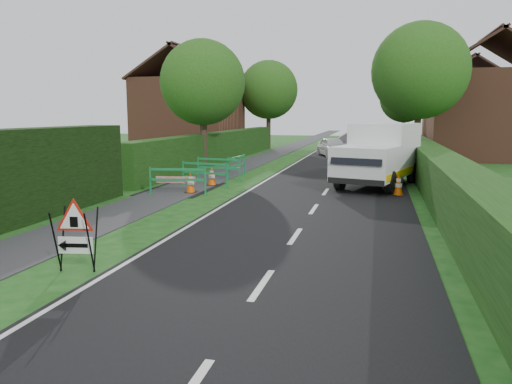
{
  "coord_description": "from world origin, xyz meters",
  "views": [
    {
      "loc": [
        4.33,
        -6.92,
        2.9
      ],
      "look_at": [
        1.67,
        3.99,
        1.13
      ],
      "focal_mm": 35.0,
      "sensor_mm": 36.0,
      "label": 1
    }
  ],
  "objects": [
    {
      "name": "ground",
      "position": [
        0.0,
        0.0,
        0.0
      ],
      "size": [
        120.0,
        120.0,
        0.0
      ],
      "primitive_type": "plane",
      "color": "#154614",
      "rests_on": "ground"
    },
    {
      "name": "road_surface",
      "position": [
        2.5,
        35.0,
        0.0
      ],
      "size": [
        6.0,
        90.0,
        0.02
      ],
      "primitive_type": "cube",
      "color": "black",
      "rests_on": "ground"
    },
    {
      "name": "footpath",
      "position": [
        -3.0,
        35.0,
        0.01
      ],
      "size": [
        2.0,
        90.0,
        0.02
      ],
      "primitive_type": "cube",
      "color": "#2D2D30",
      "rests_on": "ground"
    },
    {
      "name": "hedge_west_far",
      "position": [
        -5.0,
        22.0,
        0.0
      ],
      "size": [
        1.0,
        24.0,
        1.8
      ],
      "primitive_type": "cube",
      "color": "#14380F",
      "rests_on": "ground"
    },
    {
      "name": "hedge_east",
      "position": [
        6.5,
        16.0,
        0.0
      ],
      "size": [
        1.2,
        50.0,
        1.5
      ],
      "primitive_type": "cube",
      "color": "#14380F",
      "rests_on": "ground"
    },
    {
      "name": "house_west",
      "position": [
        -10.0,
        30.0,
        2.9
      ],
      "size": [
        7.5,
        7.4,
        7.88
      ],
      "color": "brown",
      "rests_on": "ground"
    },
    {
      "name": "house_east_a",
      "position": [
        11.0,
        28.0,
        2.9
      ],
      "size": [
        7.5,
        7.4,
        7.88
      ],
      "color": "brown",
      "rests_on": "ground"
    },
    {
      "name": "house_east_b",
      "position": [
        12.0,
        42.0,
        2.9
      ],
      "size": [
        7.5,
        7.4,
        7.88
      ],
      "color": "brown",
      "rests_on": "ground"
    },
    {
      "name": "tree_nw",
      "position": [
        -4.6,
        18.0,
        4.48
      ],
      "size": [
        4.4,
        4.4,
        6.7
      ],
      "color": "#2D2116",
      "rests_on": "ground"
    },
    {
      "name": "tree_ne",
      "position": [
        6.4,
        22.0,
        5.17
      ],
      "size": [
        5.2,
        5.2,
        7.79
      ],
      "color": "#2D2116",
      "rests_on": "ground"
    },
    {
      "name": "tree_fw",
      "position": [
        -4.6,
        34.0,
        4.83
      ],
      "size": [
        4.8,
        4.8,
        7.24
      ],
      "color": "#2D2116",
      "rests_on": "ground"
    },
    {
      "name": "tree_fe",
      "position": [
        6.4,
        38.0,
        4.22
      ],
      "size": [
        4.2,
        4.2,
        6.33
      ],
      "color": "#2D2116",
      "rests_on": "ground"
    },
    {
      "name": "triangle_sign",
      "position": [
        -1.0,
        0.87,
        0.81
      ],
      "size": [
        0.92,
        0.92,
        1.17
      ],
      "rotation": [
        0.0,
        0.0,
        0.17
      ],
      "color": "black",
      "rests_on": "ground"
    },
    {
      "name": "works_van",
      "position": [
        4.42,
        13.73,
        1.32
      ],
      "size": [
        3.54,
        5.83,
        2.5
      ],
      "rotation": [
        0.0,
        0.0,
        -0.28
      ],
      "color": "silver",
      "rests_on": "ground"
    },
    {
      "name": "traffic_cone_0",
      "position": [
        5.09,
        11.3,
        0.39
      ],
      "size": [
        0.38,
        0.38,
        0.79
      ],
      "color": "black",
      "rests_on": "ground"
    },
    {
      "name": "traffic_cone_1",
      "position": [
        4.74,
        12.76,
        0.39
      ],
      "size": [
        0.38,
        0.38,
        0.79
      ],
      "color": "black",
      "rests_on": "ground"
    },
    {
      "name": "traffic_cone_2",
      "position": [
        5.25,
        16.19,
        0.39
      ],
      "size": [
        0.38,
        0.38,
        0.79
      ],
      "color": "black",
      "rests_on": "ground"
    },
    {
      "name": "traffic_cone_3",
      "position": [
        -2.32,
        10.14,
        0.39
      ],
      "size": [
        0.38,
        0.38,
        0.79
      ],
      "color": "black",
      "rests_on": "ground"
    },
    {
      "name": "traffic_cone_4",
      "position": [
        -2.18,
        12.15,
        0.39
      ],
      "size": [
        0.38,
        0.38,
        0.79
      ],
      "color": "black",
      "rests_on": "ground"
    },
    {
      "name": "ped_barrier_0",
      "position": [
        -2.62,
        9.66,
        0.63
      ],
      "size": [
        2.09,
        0.7,
        1.0
      ],
      "rotation": [
        0.0,
        0.0,
        0.17
      ],
      "color": "#177E3F",
      "rests_on": "ground"
    },
    {
      "name": "ped_barrier_1",
      "position": [
        -2.36,
        11.82,
        0.63
      ],
      "size": [
        2.09,
        0.69,
        1.0
      ],
      "rotation": [
        0.0,
        0.0,
        -0.17
      ],
      "color": "#177E3F",
      "rests_on": "ground"
    },
    {
      "name": "ped_barrier_2",
      "position": [
        -2.43,
        13.82,
        0.63
      ],
      "size": [
        2.09,
        0.6,
        1.0
      ],
      "rotation": [
        0.0,
        0.0,
        -0.12
      ],
      "color": "#177E3F",
      "rests_on": "ground"
    },
    {
      "name": "ped_barrier_3",
      "position": [
        -1.94,
        14.98,
        0.63
      ],
      "size": [
        0.56,
        2.09,
        1.0
      ],
      "rotation": [
        0.0,
        0.0,
        1.47
      ],
      "color": "#177E3F",
      "rests_on": "ground"
    },
    {
      "name": "redwhite_plank",
      "position": [
        -2.99,
        10.34,
        0.0
      ],
      "size": [
        1.49,
        0.26,
        0.25
      ],
      "primitive_type": "cube",
      "rotation": [
        0.0,
        0.0,
        0.15
      ],
      "color": "red",
      "rests_on": "ground"
    },
    {
      "name": "hatchback_car",
      "position": [
        1.35,
        27.28,
        0.66
      ],
      "size": [
        2.81,
        4.18,
        1.32
      ],
      "primitive_type": "imported",
      "rotation": [
        0.0,
        0.0,
        0.35
      ],
      "color": "white",
      "rests_on": "ground"
    }
  ]
}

